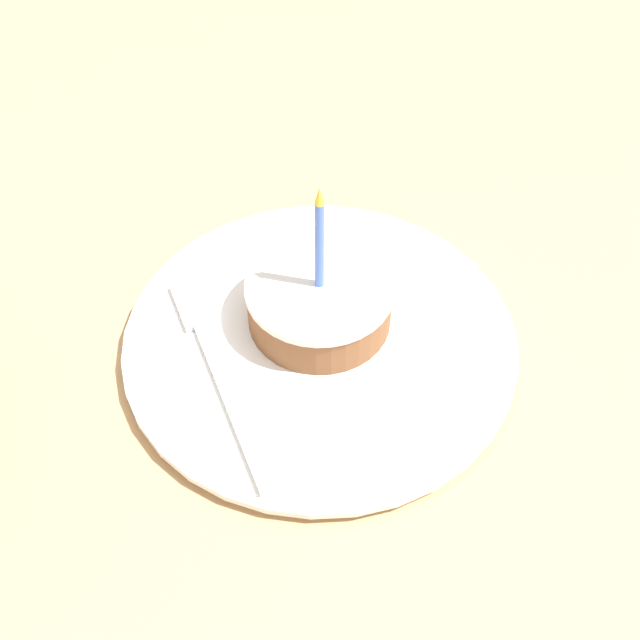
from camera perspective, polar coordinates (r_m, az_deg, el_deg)
name	(u,v)px	position (r m, az deg, el deg)	size (l,w,h in m)	color
ground_plane	(299,390)	(0.64, -1.35, -4.47)	(2.40, 2.40, 0.04)	tan
plate	(320,342)	(0.63, 0.00, -1.43)	(0.28, 0.28, 0.01)	white
cake_slice	(319,301)	(0.62, -0.03, 1.19)	(0.10, 0.10, 0.12)	brown
fork	(217,363)	(0.61, -6.61, -2.73)	(0.19, 0.06, 0.00)	silver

